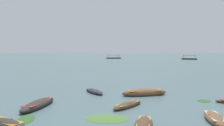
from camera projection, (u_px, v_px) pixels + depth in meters
The scene contains 16 objects.
ground_plane at pixel (126, 53), 1502.30m from camera, with size 6000.00×6000.00×0.00m, color #476066.
mountain_1 at pixel (51, 37), 2166.73m from camera, with size 1306.16×1306.16×312.06m, color slate.
mountain_2 at pixel (106, 40), 2087.47m from camera, with size 879.88×879.88×238.13m, color slate.
mountain_3 at pixel (196, 29), 1839.73m from camera, with size 1383.08×1383.08×398.71m, color slate.
rowboat_0 at pixel (144, 125), 12.24m from camera, with size 1.48×3.26×0.53m.
rowboat_1 at pixel (94, 92), 22.65m from camera, with size 2.69×3.37×0.48m.
rowboat_3 at pixel (128, 105), 16.87m from camera, with size 2.73×3.33×0.48m.
rowboat_5 at pixel (215, 118), 13.40m from camera, with size 1.30×3.21×0.56m.
rowboat_6 at pixel (6, 124), 12.47m from camera, with size 3.20×2.32×0.50m.
rowboat_7 at pixel (38, 104), 16.87m from camera, with size 1.76×4.67×0.66m.
rowboat_8 at pixel (144, 93), 21.49m from camera, with size 4.78×2.62×0.82m.
ferry_0 at pixel (114, 58), 139.23m from camera, with size 9.57×6.35×2.54m.
ferry_1 at pixel (189, 59), 122.81m from camera, with size 8.80×5.27×2.54m.
weed_patch_2 at pixel (204, 101), 18.94m from camera, with size 1.32×1.07×0.14m, color #2D5628.
weed_patch_3 at pixel (26, 119), 13.75m from camera, with size 2.15×1.09×0.14m, color #2D5628.
weed_patch_4 at pixel (107, 119), 13.92m from camera, with size 2.88×1.99×0.14m, color #477033.
Camera 1 is at (1.12, -7.10, 4.27)m, focal length 34.93 mm.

